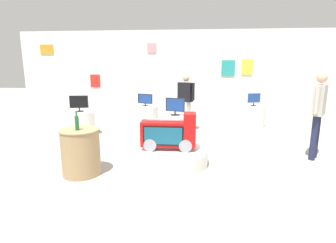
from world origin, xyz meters
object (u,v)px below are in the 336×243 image
at_px(novelty_firetruck_tv, 169,135).
at_px(bottle_on_side_table, 77,123).
at_px(tv_on_left_rear, 175,106).
at_px(tv_on_center_rear, 254,99).
at_px(display_pedestal_left_rear, 175,128).
at_px(display_pedestal_right_rear, 145,116).
at_px(main_display_pedestal, 168,156).
at_px(side_table_round, 81,152).
at_px(tv_on_right_rear, 145,99).
at_px(display_pedestal_center_rear, 253,116).
at_px(shopper_browsing_near_truck, 186,98).
at_px(display_pedestal_far_right, 80,123).
at_px(tv_on_far_right, 79,103).
at_px(shopper_browsing_rear, 318,109).

xyz_separation_m(novelty_firetruck_tv, bottle_on_side_table, (-1.49, -0.71, 0.36)).
bearing_deg(tv_on_left_rear, tv_on_center_rear, 37.59).
bearing_deg(display_pedestal_left_rear, display_pedestal_right_rear, 125.93).
height_order(display_pedestal_left_rear, bottle_on_side_table, bottle_on_side_table).
xyz_separation_m(main_display_pedestal, side_table_round, (-1.46, -0.67, 0.27)).
xyz_separation_m(tv_on_left_rear, display_pedestal_right_rear, (-1.01, 1.40, -0.55)).
bearing_deg(display_pedestal_left_rear, tv_on_right_rear, 125.97).
distance_m(display_pedestal_center_rear, shopper_browsing_near_truck, 2.24).
relative_size(tv_on_right_rear, side_table_round, 0.57).
bearing_deg(display_pedestal_center_rear, display_pedestal_far_right, -163.06).
relative_size(display_pedestal_left_rear, shopper_browsing_near_truck, 0.40).
distance_m(tv_on_right_rear, display_pedestal_far_right, 2.01).
bearing_deg(tv_on_far_right, display_pedestal_far_right, 78.65).
distance_m(main_display_pedestal, shopper_browsing_near_truck, 2.81).
distance_m(tv_on_center_rear, bottle_on_side_table, 5.54).
xyz_separation_m(side_table_round, shopper_browsing_near_truck, (1.70, 3.35, 0.53)).
distance_m(tv_on_left_rear, shopper_browsing_rear, 3.10).
height_order(display_pedestal_far_right, bottle_on_side_table, bottle_on_side_table).
bearing_deg(display_pedestal_right_rear, display_pedestal_left_rear, -54.07).
bearing_deg(side_table_round, tv_on_center_rear, 47.13).
xyz_separation_m(side_table_round, bottle_on_side_table, (-0.01, -0.05, 0.53)).
xyz_separation_m(novelty_firetruck_tv, shopper_browsing_rear, (2.90, 0.57, 0.44)).
xyz_separation_m(tv_on_center_rear, tv_on_right_rear, (-3.28, -0.35, -0.02)).
height_order(tv_on_far_right, shopper_browsing_near_truck, shopper_browsing_near_truck).
height_order(display_pedestal_far_right, side_table_round, side_table_round).
xyz_separation_m(tv_on_right_rear, bottle_on_side_table, (-0.47, -3.73, 0.09)).
relative_size(display_pedestal_right_rear, tv_on_right_rear, 1.67).
bearing_deg(tv_on_far_right, tv_on_right_rear, 35.57).
relative_size(novelty_firetruck_tv, bottle_on_side_table, 3.25).
relative_size(tv_on_right_rear, shopper_browsing_near_truck, 0.29).
distance_m(novelty_firetruck_tv, side_table_round, 1.63).
height_order(novelty_firetruck_tv, shopper_browsing_rear, shopper_browsing_rear).
height_order(display_pedestal_left_rear, tv_on_center_rear, tv_on_center_rear).
bearing_deg(main_display_pedestal, shopper_browsing_near_truck, 85.00).
bearing_deg(side_table_round, display_pedestal_left_rear, 57.24).
bearing_deg(tv_on_far_right, side_table_round, -66.25).
bearing_deg(novelty_firetruck_tv, shopper_browsing_rear, 11.13).
distance_m(display_pedestal_center_rear, display_pedestal_far_right, 5.08).
xyz_separation_m(display_pedestal_far_right, bottle_on_side_table, (1.11, -2.60, 0.62)).
bearing_deg(tv_on_left_rear, display_pedestal_right_rear, 125.87).
distance_m(tv_on_far_right, shopper_browsing_rear, 5.66).
bearing_deg(shopper_browsing_rear, tv_on_far_right, 166.56).
height_order(display_pedestal_left_rear, side_table_round, side_table_round).
xyz_separation_m(display_pedestal_left_rear, bottle_on_side_table, (-1.48, -2.34, 0.62)).
xyz_separation_m(novelty_firetruck_tv, tv_on_left_rear, (-0.01, 1.62, 0.29)).
distance_m(tv_on_center_rear, side_table_round, 5.51).
bearing_deg(display_pedestal_center_rear, tv_on_center_rear, -107.24).
height_order(novelty_firetruck_tv, tv_on_far_right, tv_on_far_right).
bearing_deg(bottle_on_side_table, shopper_browsing_rear, 16.26).
height_order(tv_on_left_rear, side_table_round, tv_on_left_rear).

